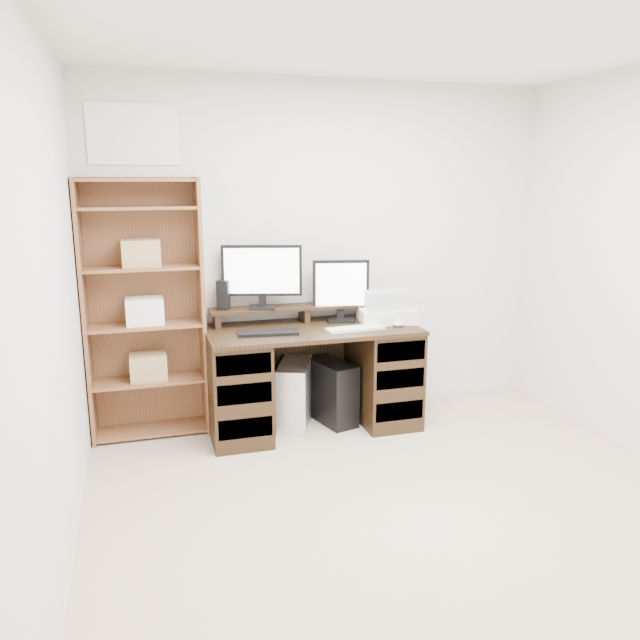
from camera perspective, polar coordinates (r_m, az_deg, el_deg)
name	(u,v)px	position (r m, az deg, el deg)	size (l,w,h in m)	color
room	(449,299)	(2.93, 11.71, 1.92)	(3.54, 4.04, 2.54)	#BFA690
desk	(312,375)	(4.55, -0.76, -5.08)	(1.50, 0.70, 0.75)	black
riser_shelf	(304,309)	(4.63, -1.47, 1.03)	(1.40, 0.22, 0.12)	black
monitor_wide	(262,273)	(4.51, -5.33, 4.29)	(0.57, 0.21, 0.46)	black
monitor_small	(341,288)	(4.61, 1.91, 2.94)	(0.42, 0.19, 0.46)	black
speaker	(223,295)	(4.52, -8.83, 2.29)	(0.08, 0.08, 0.21)	black
keyboard_black	(268,333)	(4.26, -4.76, -1.18)	(0.41, 0.14, 0.02)	black
keyboard_white	(355,329)	(4.38, 3.23, -0.79)	(0.41, 0.13, 0.02)	silver
mouse	(398,324)	(4.51, 7.18, -0.38)	(0.09, 0.06, 0.03)	silver
printer	(387,315)	(4.64, 6.11, 0.45)	(0.40, 0.30, 0.10)	beige
basket	(387,300)	(4.62, 6.14, 1.87)	(0.31, 0.22, 0.13)	#A4A9AF
tower_silver	(295,394)	(4.62, -2.34, -6.79)	(0.21, 0.48, 0.48)	silver
tower_black	(331,391)	(4.70, 1.02, -6.54)	(0.31, 0.50, 0.46)	black
bookshelf	(145,308)	(4.47, -15.74, 1.09)	(0.80, 0.30, 1.80)	brown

